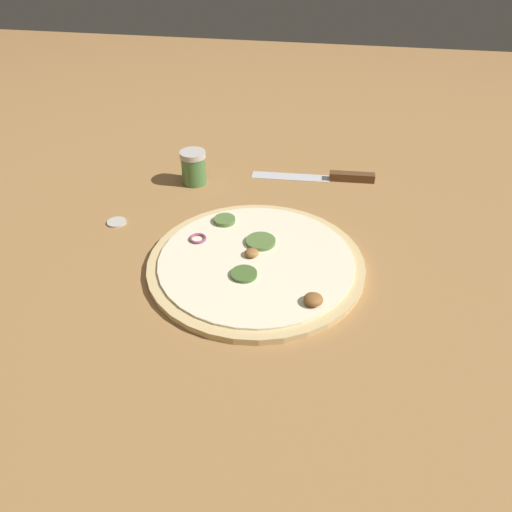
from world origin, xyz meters
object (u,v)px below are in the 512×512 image
Objects in this scene: spice_jar at (194,167)px; loose_cap at (116,221)px; pizza at (256,262)px; knife at (334,177)px.

loose_cap is at bearing -119.88° from spice_jar.
pizza is at bearing -16.72° from loose_cap.
knife is at bearing 31.67° from loose_cap.
pizza is at bearing 67.97° from knife.
spice_jar is (-0.18, 0.27, 0.03)m from pizza.
spice_jar is at bearing 9.66° from knife.
pizza reaches higher than knife.
knife is 7.43× the size of loose_cap.
loose_cap is (-0.29, 0.09, -0.00)m from pizza.
spice_jar is at bearing 60.12° from loose_cap.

